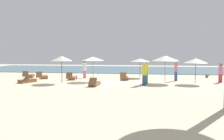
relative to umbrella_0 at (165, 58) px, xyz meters
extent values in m
plane|color=beige|center=(-5.25, -1.03, -2.08)|extent=(60.00, 60.00, 0.00)
cube|color=slate|center=(-5.25, 15.97, -2.05)|extent=(48.00, 16.00, 0.06)
cylinder|color=olive|center=(0.00, 0.00, -0.95)|extent=(0.05, 0.05, 2.26)
cone|color=white|center=(0.00, 0.00, 0.00)|extent=(2.28, 2.28, 0.45)
cylinder|color=brown|center=(-8.60, -1.43, -0.97)|extent=(0.06, 0.06, 2.22)
cone|color=silver|center=(-8.60, -1.43, -0.01)|extent=(1.83, 1.83, 0.41)
cylinder|color=olive|center=(-6.31, 0.23, -1.01)|extent=(0.05, 0.05, 2.14)
cone|color=silver|center=(-6.31, 0.23, -0.06)|extent=(1.96, 1.96, 0.34)
cylinder|color=brown|center=(2.43, -0.15, -1.06)|extent=(0.05, 0.05, 2.04)
cone|color=silver|center=(2.43, -0.15, -0.18)|extent=(1.92, 1.92, 0.38)
cylinder|color=brown|center=(-2.30, 4.14, -1.13)|extent=(0.06, 0.06, 1.91)
cone|color=silver|center=(-2.30, 4.14, -0.28)|extent=(2.09, 2.09, 0.31)
cube|color=brown|center=(-11.65, 1.76, -1.94)|extent=(1.17, 1.61, 0.28)
cube|color=brown|center=(-11.94, 1.12, -1.65)|extent=(0.70, 0.64, 0.57)
cube|color=brown|center=(-5.46, -2.67, -1.94)|extent=(0.65, 1.52, 0.28)
cube|color=brown|center=(-5.44, -3.37, -1.66)|extent=(0.59, 0.51, 0.52)
cube|color=#2D4C8C|center=(-5.46, -2.67, -1.78)|extent=(0.54, 1.07, 0.03)
cube|color=brown|center=(-11.63, -1.68, -1.94)|extent=(1.19, 1.61, 0.28)
cube|color=brown|center=(-11.33, -2.31, -1.66)|extent=(0.73, 0.69, 0.53)
cube|color=brown|center=(-3.59, 1.76, -1.94)|extent=(0.81, 1.57, 0.28)
cube|color=brown|center=(-3.69, 1.07, -1.64)|extent=(0.62, 0.46, 0.60)
cube|color=brown|center=(-13.54, 2.48, -1.94)|extent=(1.06, 1.61, 0.28)
cube|color=brown|center=(-13.77, 1.82, -1.66)|extent=(0.69, 0.64, 0.54)
cube|color=brown|center=(-8.54, 1.23, -1.94)|extent=(0.85, 1.58, 0.28)
cube|color=brown|center=(-8.66, 0.54, -1.65)|extent=(0.63, 0.51, 0.58)
cube|color=#D17299|center=(-8.54, 1.23, -1.78)|extent=(0.68, 1.12, 0.03)
cylinder|color=#338C59|center=(-1.54, -1.08, -1.68)|extent=(0.34, 0.34, 0.81)
cylinder|color=yellow|center=(-1.54, -1.08, -0.85)|extent=(0.40, 0.40, 0.84)
sphere|color=beige|center=(-1.54, -1.08, -0.33)|extent=(0.23, 0.23, 0.23)
cylinder|color=#BF3338|center=(4.71, 1.05, -1.72)|extent=(0.44, 0.44, 0.72)
cylinder|color=#D17299|center=(4.71, 1.05, -0.99)|extent=(0.52, 0.52, 0.75)
sphere|color=brown|center=(4.71, 1.05, -0.52)|extent=(0.20, 0.20, 0.20)
cylinder|color=#D17299|center=(-7.77, 2.60, -1.70)|extent=(0.39, 0.39, 0.77)
cylinder|color=white|center=(-7.77, 2.60, -0.91)|extent=(0.46, 0.46, 0.80)
sphere|color=brown|center=(-7.77, 2.60, -0.41)|extent=(0.22, 0.22, 0.22)
cylinder|color=#2D4C8C|center=(-1.69, -1.96, -1.68)|extent=(0.42, 0.42, 0.80)
cylinder|color=yellow|center=(-1.69, -1.96, -0.87)|extent=(0.49, 0.49, 0.83)
sphere|color=beige|center=(-1.69, -1.96, -0.35)|extent=(0.23, 0.23, 0.23)
cylinder|color=#2D4C8C|center=(1.07, 1.69, -1.66)|extent=(0.35, 0.35, 0.84)
cylinder|color=#D17299|center=(1.07, 1.69, -0.80)|extent=(0.42, 0.42, 0.88)
sphere|color=tan|center=(1.07, 1.69, -0.25)|extent=(0.24, 0.24, 0.24)
cube|color=olive|center=(4.56, 5.38, -2.06)|extent=(0.31, 0.47, 0.04)
ellipsoid|color=olive|center=(4.56, 5.38, -1.89)|extent=(0.47, 0.77, 0.32)
sphere|color=olive|center=(4.63, 5.06, -1.82)|extent=(0.23, 0.23, 0.23)
camera|label=1|loc=(-1.17, -20.44, 0.42)|focal=38.10mm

